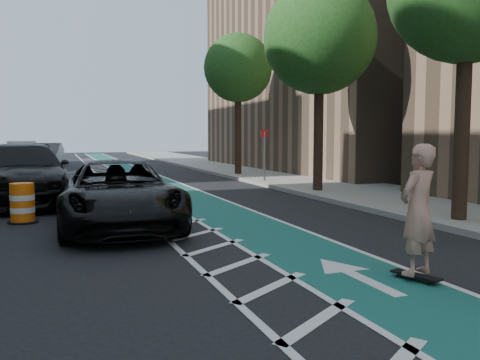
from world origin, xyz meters
name	(u,v)px	position (x,y,z in m)	size (l,w,h in m)	color
ground	(137,254)	(0.00, 0.00, 0.00)	(120.00, 120.00, 0.00)	black
bike_lane	(176,192)	(3.00, 10.00, 0.01)	(2.00, 90.00, 0.01)	#164F46
buffer_strip	(137,193)	(1.50, 10.00, 0.01)	(1.40, 90.00, 0.01)	silver
sidewalk_right	(323,185)	(9.50, 10.00, 0.07)	(5.00, 90.00, 0.15)	gray
curb_right	(271,186)	(7.05, 10.00, 0.08)	(0.12, 90.00, 0.16)	gray
building_right_far	(357,24)	(17.50, 20.00, 9.50)	(14.00, 22.00, 19.00)	#84664C
tree_r_c	(313,41)	(7.90, 8.00, 5.77)	(4.20, 4.20, 7.90)	#382619
tree_r_d	(241,67)	(7.90, 16.00, 5.77)	(4.20, 4.20, 7.90)	#382619
sign_post	(265,154)	(7.60, 12.00, 1.35)	(0.35, 0.08, 2.47)	#4C4C4C
skateboard	(416,276)	(3.70, -3.23, 0.08)	(0.45, 0.80, 0.10)	black
skateboarder	(418,210)	(3.70, -3.23, 1.09)	(0.72, 0.47, 1.97)	tan
suv_near	(118,194)	(0.00, 2.94, 0.81)	(2.68, 5.81, 1.62)	black
suv_far	(23,173)	(-2.40, 8.56, 0.97)	(2.72, 6.68, 1.94)	black
car_grey	(47,155)	(-1.92, 28.98, 0.84)	(1.78, 5.10, 1.68)	#5A5B5F
pedestrian	(474,174)	(10.83, 2.89, 1.02)	(0.85, 0.66, 1.74)	black
box_truck	(22,154)	(-3.77, 32.06, 0.82)	(2.24, 4.43, 1.79)	silver
barrel_a	(22,204)	(-2.20, 4.41, 0.48)	(0.74, 0.74, 1.01)	orange
barrel_c	(26,171)	(-2.83, 18.76, 0.41)	(0.64, 0.64, 0.87)	orange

